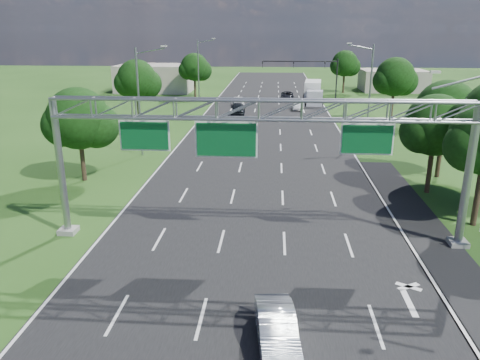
# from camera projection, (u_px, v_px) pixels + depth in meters

# --- Properties ---
(ground) EXTENTS (220.00, 220.00, 0.00)m
(ground) POSITION_uv_depth(u_px,v_px,m) (262.00, 157.00, 44.13)
(ground) COLOR #204514
(ground) RESTS_ON ground
(road) EXTENTS (18.00, 180.00, 0.02)m
(road) POSITION_uv_depth(u_px,v_px,m) (262.00, 157.00, 44.13)
(road) COLOR black
(road) RESTS_ON ground
(road_flare) EXTENTS (3.00, 30.00, 0.02)m
(road_flare) POSITION_uv_depth(u_px,v_px,m) (423.00, 230.00, 28.24)
(road_flare) COLOR black
(road_flare) RESTS_ON ground
(sign_gantry) EXTENTS (23.50, 1.00, 9.56)m
(sign_gantry) POSITION_uv_depth(u_px,v_px,m) (260.00, 121.00, 24.91)
(sign_gantry) COLOR gray
(sign_gantry) RESTS_ON ground
(traffic_signal) EXTENTS (12.21, 0.24, 7.00)m
(traffic_signal) POSITION_uv_depth(u_px,v_px,m) (315.00, 71.00, 75.22)
(traffic_signal) COLOR black
(traffic_signal) RESTS_ON ground
(streetlight_l_near) EXTENTS (2.97, 0.22, 10.16)m
(streetlight_l_near) POSITION_uv_depth(u_px,v_px,m) (141.00, 97.00, 43.20)
(streetlight_l_near) COLOR gray
(streetlight_l_near) RESTS_ON ground
(streetlight_l_far) EXTENTS (2.97, 0.22, 10.16)m
(streetlight_l_far) POSITION_uv_depth(u_px,v_px,m) (200.00, 67.00, 76.41)
(streetlight_l_far) COLOR gray
(streetlight_l_far) RESTS_ON ground
(streetlight_r_mid) EXTENTS (2.97, 0.22, 10.16)m
(streetlight_r_mid) POSITION_uv_depth(u_px,v_px,m) (369.00, 86.00, 51.11)
(streetlight_r_mid) COLOR gray
(streetlight_r_mid) RESTS_ON ground
(tree_cluster_right) EXTENTS (9.91, 14.60, 8.68)m
(tree_cluster_right) POSITION_uv_depth(u_px,v_px,m) (480.00, 127.00, 31.20)
(tree_cluster_right) COLOR #2D2116
(tree_cluster_right) RESTS_ON ground
(tree_verge_la) EXTENTS (5.76, 4.80, 7.40)m
(tree_verge_la) POSITION_uv_depth(u_px,v_px,m) (80.00, 121.00, 36.08)
(tree_verge_la) COLOR #2D2116
(tree_verge_la) RESTS_ON ground
(tree_verge_lb) EXTENTS (5.76, 4.80, 8.06)m
(tree_verge_lb) POSITION_uv_depth(u_px,v_px,m) (138.00, 81.00, 57.84)
(tree_verge_lb) COLOR #2D2116
(tree_verge_lb) RESTS_ON ground
(tree_verge_lc) EXTENTS (5.76, 4.80, 7.62)m
(tree_verge_lc) POSITION_uv_depth(u_px,v_px,m) (195.00, 68.00, 81.48)
(tree_verge_lc) COLOR #2D2116
(tree_verge_lc) RESTS_ON ground
(tree_verge_rd) EXTENTS (5.76, 4.80, 8.28)m
(tree_verge_rd) POSITION_uv_depth(u_px,v_px,m) (395.00, 79.00, 58.39)
(tree_verge_rd) COLOR #2D2116
(tree_verge_rd) RESTS_ON ground
(tree_verge_re) EXTENTS (5.76, 4.80, 7.84)m
(tree_verge_re) POSITION_uv_depth(u_px,v_px,m) (345.00, 65.00, 87.12)
(tree_verge_re) COLOR #2D2116
(tree_verge_re) RESTS_ON ground
(building_left) EXTENTS (14.00, 10.00, 5.00)m
(building_left) POSITION_uv_depth(u_px,v_px,m) (156.00, 78.00, 90.44)
(building_left) COLOR #AA9D8E
(building_left) RESTS_ON ground
(building_right) EXTENTS (12.00, 9.00, 4.00)m
(building_right) POSITION_uv_depth(u_px,v_px,m) (393.00, 80.00, 91.18)
(building_right) COLOR #AA9D8E
(building_right) RESTS_ON ground
(silver_sedan) EXTENTS (1.91, 4.26, 1.36)m
(silver_sedan) POSITION_uv_depth(u_px,v_px,m) (277.00, 329.00, 17.82)
(silver_sedan) COLOR silver
(silver_sedan) RESTS_ON ground
(car_queue_a) EXTENTS (2.23, 4.43, 1.23)m
(car_queue_a) POSITION_uv_depth(u_px,v_px,m) (239.00, 102.00, 72.90)
(car_queue_a) COLOR silver
(car_queue_a) RESTS_ON ground
(car_queue_b) EXTENTS (2.16, 4.61, 1.28)m
(car_queue_b) POSITION_uv_depth(u_px,v_px,m) (287.00, 95.00, 80.50)
(car_queue_b) COLOR black
(car_queue_b) RESTS_ON ground
(car_queue_c) EXTENTS (2.09, 4.84, 1.63)m
(car_queue_c) POSITION_uv_depth(u_px,v_px,m) (238.00, 109.00, 66.00)
(car_queue_c) COLOR black
(car_queue_c) RESTS_ON ground
(car_queue_d) EXTENTS (1.90, 4.10, 1.30)m
(car_queue_d) POSITION_uv_depth(u_px,v_px,m) (299.00, 105.00, 70.09)
(car_queue_d) COLOR white
(car_queue_d) RESTS_ON ground
(box_truck) EXTENTS (3.18, 9.13, 3.38)m
(box_truck) POSITION_uv_depth(u_px,v_px,m) (313.00, 92.00, 76.63)
(box_truck) COLOR white
(box_truck) RESTS_ON ground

